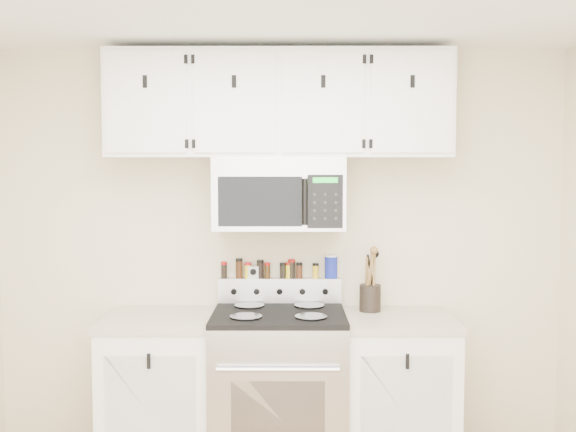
# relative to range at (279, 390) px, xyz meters

# --- Properties ---
(back_wall) EXTENTS (3.50, 0.01, 2.50)m
(back_wall) POSITION_rel_range_xyz_m (0.00, 0.32, 0.76)
(back_wall) COLOR beige
(back_wall) RESTS_ON floor
(range) EXTENTS (0.76, 0.65, 1.10)m
(range) POSITION_rel_range_xyz_m (0.00, 0.00, 0.00)
(range) COLOR #B7B7BA
(range) RESTS_ON floor
(base_cabinet_left) EXTENTS (0.64, 0.62, 0.92)m
(base_cabinet_left) POSITION_rel_range_xyz_m (-0.69, 0.02, -0.03)
(base_cabinet_left) COLOR white
(base_cabinet_left) RESTS_ON floor
(base_cabinet_right) EXTENTS (0.64, 0.62, 0.92)m
(base_cabinet_right) POSITION_rel_range_xyz_m (0.69, 0.02, -0.03)
(base_cabinet_right) COLOR white
(base_cabinet_right) RESTS_ON floor
(microwave) EXTENTS (0.76, 0.44, 0.42)m
(microwave) POSITION_rel_range_xyz_m (0.00, 0.13, 1.14)
(microwave) COLOR #9E9EA3
(microwave) RESTS_ON back_wall
(upper_cabinets) EXTENTS (2.00, 0.35, 0.62)m
(upper_cabinets) POSITION_rel_range_xyz_m (-0.00, 0.15, 1.66)
(upper_cabinets) COLOR white
(upper_cabinets) RESTS_ON back_wall
(utensil_crock) EXTENTS (0.13, 0.13, 0.37)m
(utensil_crock) POSITION_rel_range_xyz_m (0.55, 0.16, 0.53)
(utensil_crock) COLOR black
(utensil_crock) RESTS_ON base_cabinet_right
(kitchen_timer) EXTENTS (0.07, 0.06, 0.07)m
(kitchen_timer) POSITION_rel_range_xyz_m (-0.16, 0.28, 0.65)
(kitchen_timer) COLOR silver
(kitchen_timer) RESTS_ON range
(salt_canister) EXTENTS (0.08, 0.08, 0.14)m
(salt_canister) POSITION_rel_range_xyz_m (0.32, 0.28, 0.69)
(salt_canister) COLOR #16229B
(salt_canister) RESTS_ON range
(spice_jar_0) EXTENTS (0.04, 0.04, 0.10)m
(spice_jar_0) POSITION_rel_range_xyz_m (-0.34, 0.28, 0.66)
(spice_jar_0) COLOR black
(spice_jar_0) RESTS_ON range
(spice_jar_1) EXTENTS (0.04, 0.04, 0.12)m
(spice_jar_1) POSITION_rel_range_xyz_m (-0.25, 0.28, 0.67)
(spice_jar_1) COLOR #3D1F0E
(spice_jar_1) RESTS_ON range
(spice_jar_2) EXTENTS (0.04, 0.04, 0.10)m
(spice_jar_2) POSITION_rel_range_xyz_m (-0.20, 0.28, 0.66)
(spice_jar_2) COLOR yellow
(spice_jar_2) RESTS_ON range
(spice_jar_3) EXTENTS (0.04, 0.04, 0.11)m
(spice_jar_3) POSITION_rel_range_xyz_m (-0.12, 0.28, 0.67)
(spice_jar_3) COLOR black
(spice_jar_3) RESTS_ON range
(spice_jar_4) EXTENTS (0.04, 0.04, 0.10)m
(spice_jar_4) POSITION_rel_range_xyz_m (-0.08, 0.28, 0.66)
(spice_jar_4) COLOR #3B250E
(spice_jar_4) RESTS_ON range
(spice_jar_5) EXTENTS (0.04, 0.04, 0.09)m
(spice_jar_5) POSITION_rel_range_xyz_m (0.02, 0.28, 0.66)
(spice_jar_5) COLOR black
(spice_jar_5) RESTS_ON range
(spice_jar_6) EXTENTS (0.04, 0.04, 0.10)m
(spice_jar_6) POSITION_rel_range_xyz_m (0.06, 0.28, 0.66)
(spice_jar_6) COLOR yellow
(spice_jar_6) RESTS_ON range
(spice_jar_7) EXTENTS (0.04, 0.04, 0.12)m
(spice_jar_7) POSITION_rel_range_xyz_m (0.07, 0.28, 0.67)
(spice_jar_7) COLOR black
(spice_jar_7) RESTS_ON range
(spice_jar_8) EXTENTS (0.04, 0.04, 0.10)m
(spice_jar_8) POSITION_rel_range_xyz_m (0.12, 0.28, 0.66)
(spice_jar_8) COLOR #462110
(spice_jar_8) RESTS_ON range
(spice_jar_9) EXTENTS (0.04, 0.04, 0.09)m
(spice_jar_9) POSITION_rel_range_xyz_m (0.22, 0.28, 0.66)
(spice_jar_9) COLOR gold
(spice_jar_9) RESTS_ON range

